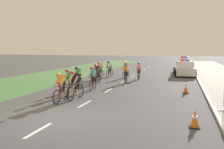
{
  "coord_description": "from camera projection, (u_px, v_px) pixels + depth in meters",
  "views": [
    {
      "loc": [
        4.53,
        -8.18,
        2.72
      ],
      "look_at": [
        0.37,
        6.09,
        1.1
      ],
      "focal_mm": 38.44,
      "sensor_mm": 36.0,
      "label": 1
    }
  ],
  "objects": [
    {
      "name": "grass_verge",
      "position": [
        59.0,
        75.0,
        24.87
      ],
      "size": [
        7.0,
        60.0,
        0.01
      ],
      "primitive_type": "cube",
      "color": "#4C7F42",
      "rests_on": "ground"
    },
    {
      "name": "cyclist_ninth",
      "position": [
        100.0,
        70.0,
        21.68
      ],
      "size": [
        0.43,
        1.72,
        1.56
      ],
      "color": "black",
      "rests_on": "ground"
    },
    {
      "name": "cyclist_lead",
      "position": [
        61.0,
        87.0,
        12.09
      ],
      "size": [
        0.42,
        1.72,
        1.56
      ],
      "color": "black",
      "rests_on": "ground"
    },
    {
      "name": "cyclist_second",
      "position": [
        75.0,
        85.0,
        12.85
      ],
      "size": [
        0.45,
        1.72,
        1.56
      ],
      "color": "black",
      "rests_on": "ground"
    },
    {
      "name": "cyclist_twelfth",
      "position": [
        109.0,
        69.0,
        22.66
      ],
      "size": [
        0.45,
        1.72,
        1.56
      ],
      "color": "black",
      "rests_on": "ground"
    },
    {
      "name": "cyclist_tenth",
      "position": [
        139.0,
        71.0,
        21.06
      ],
      "size": [
        0.45,
        1.72,
        1.56
      ],
      "color": "black",
      "rests_on": "ground"
    },
    {
      "name": "cyclist_eleventh",
      "position": [
        126.0,
        69.0,
        22.29
      ],
      "size": [
        0.45,
        1.72,
        1.56
      ],
      "color": "black",
      "rests_on": "ground"
    },
    {
      "name": "cyclist_third",
      "position": [
        70.0,
        82.0,
        13.98
      ],
      "size": [
        0.43,
        1.72,
        1.56
      ],
      "color": "black",
      "rests_on": "ground"
    },
    {
      "name": "cyclist_sixth",
      "position": [
        97.0,
        74.0,
        18.36
      ],
      "size": [
        0.42,
        1.72,
        1.56
      ],
      "color": "black",
      "rests_on": "ground"
    },
    {
      "name": "ground_plane",
      "position": [
        60.0,
        118.0,
        9.37
      ],
      "size": [
        160.0,
        160.0,
        0.0
      ],
      "primitive_type": "plane",
      "color": "#4C4C51"
    },
    {
      "name": "police_car_third",
      "position": [
        184.0,
        62.0,
        36.04
      ],
      "size": [
        2.17,
        4.48,
        1.59
      ],
      "color": "silver",
      "rests_on": "ground"
    },
    {
      "name": "cyclist_seventh",
      "position": [
        126.0,
        73.0,
        18.97
      ],
      "size": [
        0.44,
        1.72,
        1.56
      ],
      "color": "black",
      "rests_on": "ground"
    },
    {
      "name": "cyclist_fourth",
      "position": [
        93.0,
        78.0,
        15.71
      ],
      "size": [
        0.45,
        1.72,
        1.56
      ],
      "color": "black",
      "rests_on": "ground"
    },
    {
      "name": "traffic_cone_mid",
      "position": [
        195.0,
        119.0,
        8.24
      ],
      "size": [
        0.36,
        0.36,
        0.64
      ],
      "color": "black",
      "rests_on": "ground"
    },
    {
      "name": "cyclist_fifth",
      "position": [
        78.0,
        78.0,
        15.8
      ],
      "size": [
        0.45,
        1.72,
        1.56
      ],
      "color": "black",
      "rests_on": "ground"
    },
    {
      "name": "police_car_second",
      "position": [
        184.0,
        65.0,
        29.92
      ],
      "size": [
        2.22,
        4.51,
        1.59
      ],
      "color": "white",
      "rests_on": "ground"
    },
    {
      "name": "kerb_edge",
      "position": [
        198.0,
        79.0,
        21.07
      ],
      "size": [
        0.16,
        60.0,
        0.13
      ],
      "primitive_type": "cube",
      "color": "#9E9E99",
      "rests_on": "ground"
    },
    {
      "name": "lane_markings_centre",
      "position": [
        128.0,
        79.0,
        21.36
      ],
      "size": [
        0.14,
        29.6,
        0.01
      ],
      "color": "white",
      "rests_on": "ground"
    },
    {
      "name": "traffic_cone_near",
      "position": [
        186.0,
        88.0,
        14.53
      ],
      "size": [
        0.36,
        0.36,
        0.64
      ],
      "color": "black",
      "rests_on": "ground"
    },
    {
      "name": "police_car_nearest",
      "position": [
        184.0,
        69.0,
        24.04
      ],
      "size": [
        2.24,
        4.52,
        1.59
      ],
      "color": "white",
      "rests_on": "ground"
    },
    {
      "name": "cyclist_eighth",
      "position": [
        96.0,
        72.0,
        19.47
      ],
      "size": [
        0.42,
        1.72,
        1.56
      ],
      "color": "black",
      "rests_on": "ground"
    }
  ]
}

